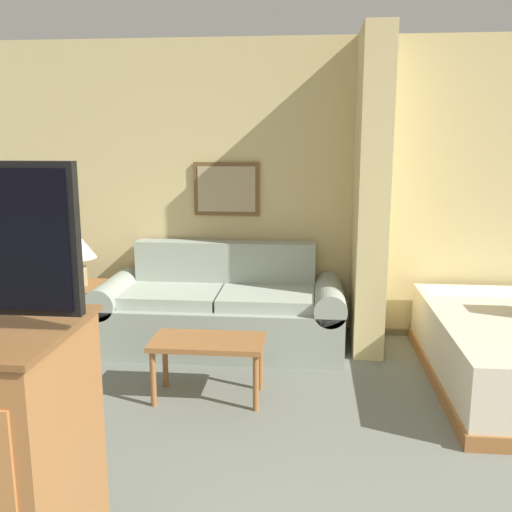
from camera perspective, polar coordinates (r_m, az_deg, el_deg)
wall_back at (r=5.13m, az=3.58°, el=6.50°), size 6.94×0.16×2.60m
wall_partition_pillar at (r=4.76m, az=11.39°, el=5.98°), size 0.24×0.66×2.60m
couch at (r=4.90m, az=-3.52°, el=-5.47°), size 2.08×0.84×0.86m
coffee_table at (r=3.92m, az=-4.83°, el=-9.09°), size 0.76×0.40×0.42m
side_table at (r=5.14m, az=-17.27°, el=-3.61°), size 0.49×0.49×0.52m
table_lamp at (r=5.05m, az=-17.53°, el=0.69°), size 0.33×0.33×0.47m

